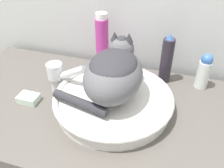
{
  "coord_description": "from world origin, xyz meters",
  "views": [
    {
      "loc": [
        0.19,
        -0.28,
        1.42
      ],
      "look_at": [
        0.02,
        0.28,
        0.99
      ],
      "focal_mm": 38.0,
      "sensor_mm": 36.0,
      "label": 1
    }
  ],
  "objects_px": {
    "shampoo_bottle_tall": "(102,44)",
    "soap_bar": "(29,98)",
    "cat": "(114,72)",
    "hairspray_can_black": "(167,60)",
    "deodorant_stick": "(204,71)",
    "faucet": "(59,75)"
  },
  "relations": [
    {
      "from": "faucet",
      "to": "shampoo_bottle_tall",
      "type": "distance_m",
      "value": 0.21
    },
    {
      "from": "faucet",
      "to": "deodorant_stick",
      "type": "distance_m",
      "value": 0.52
    },
    {
      "from": "shampoo_bottle_tall",
      "to": "soap_bar",
      "type": "xyz_separation_m",
      "value": [
        -0.18,
        -0.27,
        -0.11
      ]
    },
    {
      "from": "deodorant_stick",
      "to": "shampoo_bottle_tall",
      "type": "bearing_deg",
      "value": 180.0
    },
    {
      "from": "deodorant_stick",
      "to": "hairspray_can_black",
      "type": "relative_size",
      "value": 0.7
    },
    {
      "from": "deodorant_stick",
      "to": "hairspray_can_black",
      "type": "bearing_deg",
      "value": 180.0
    },
    {
      "from": "hairspray_can_black",
      "to": "soap_bar",
      "type": "height_order",
      "value": "hairspray_can_black"
    },
    {
      "from": "soap_bar",
      "to": "shampoo_bottle_tall",
      "type": "bearing_deg",
      "value": 55.97
    },
    {
      "from": "faucet",
      "to": "hairspray_can_black",
      "type": "bearing_deg",
      "value": 35.33
    },
    {
      "from": "faucet",
      "to": "shampoo_bottle_tall",
      "type": "bearing_deg",
      "value": 68.42
    },
    {
      "from": "cat",
      "to": "soap_bar",
      "type": "xyz_separation_m",
      "value": [
        -0.29,
        -0.06,
        -0.13
      ]
    },
    {
      "from": "shampoo_bottle_tall",
      "to": "hairspray_can_black",
      "type": "bearing_deg",
      "value": 0.0
    },
    {
      "from": "shampoo_bottle_tall",
      "to": "soap_bar",
      "type": "relative_size",
      "value": 3.51
    },
    {
      "from": "cat",
      "to": "soap_bar",
      "type": "distance_m",
      "value": 0.32
    },
    {
      "from": "cat",
      "to": "hairspray_can_black",
      "type": "height_order",
      "value": "cat"
    },
    {
      "from": "hairspray_can_black",
      "to": "soap_bar",
      "type": "relative_size",
      "value": 2.84
    },
    {
      "from": "shampoo_bottle_tall",
      "to": "deodorant_stick",
      "type": "xyz_separation_m",
      "value": [
        0.39,
        0.0,
        -0.05
      ]
    },
    {
      "from": "shampoo_bottle_tall",
      "to": "hairspray_can_black",
      "type": "xyz_separation_m",
      "value": [
        0.25,
        0.0,
        -0.03
      ]
    },
    {
      "from": "hairspray_can_black",
      "to": "soap_bar",
      "type": "bearing_deg",
      "value": -148.29
    },
    {
      "from": "soap_bar",
      "to": "deodorant_stick",
      "type": "bearing_deg",
      "value": 25.11
    },
    {
      "from": "faucet",
      "to": "soap_bar",
      "type": "distance_m",
      "value": 0.13
    },
    {
      "from": "deodorant_stick",
      "to": "soap_bar",
      "type": "bearing_deg",
      "value": -154.89
    }
  ]
}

